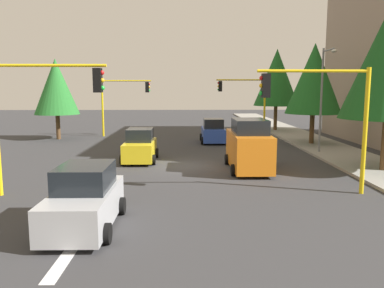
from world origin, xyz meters
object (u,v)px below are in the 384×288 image
street_lamp_curbside (324,89)px  car_yellow (140,146)px  traffic_signal_near_right (41,102)px  tree_roadside_mid (314,79)px  tree_opposite_side (56,87)px  traffic_signal_far_left (245,95)px  traffic_signal_far_right (123,96)px  traffic_signal_near_left (321,105)px  tree_roadside_far (277,78)px  car_silver (85,200)px  delivery_van_orange (249,147)px  car_blue (213,132)px

street_lamp_curbside → car_yellow: size_ratio=1.79×
traffic_signal_near_right → tree_roadside_mid: 21.04m
tree_opposite_side → traffic_signal_far_left: bearing=96.9°
traffic_signal_near_right → tree_opposite_side: (-18.00, -5.34, 0.70)m
traffic_signal_far_right → car_yellow: size_ratio=1.34×
traffic_signal_near_left → tree_roadside_far: tree_roadside_far is taller
tree_roadside_mid → tree_roadside_far: (-10.00, -0.50, 0.39)m
car_silver → traffic_signal_far_right: bearing=-173.8°
traffic_signal_far_left → tree_opposite_side: tree_opposite_side is taller
traffic_signal_near_right → tree_roadside_mid: bearing=131.8°
delivery_van_orange → tree_roadside_far: bearing=162.7°
tree_roadside_mid → tree_opposite_side: tree_roadside_mid is taller
traffic_signal_far_left → traffic_signal_near_left: size_ratio=1.03×
traffic_signal_far_right → tree_roadside_far: tree_roadside_far is taller
traffic_signal_far_right → street_lamp_curbside: bearing=55.0°
car_silver → street_lamp_curbside: bearing=137.5°
tree_roadside_mid → car_silver: (17.75, -13.05, -4.23)m
tree_roadside_far → tree_opposite_side: bearing=-73.7°
street_lamp_curbside → delivery_van_orange: bearing=-49.7°
delivery_van_orange → car_silver: bearing=-37.6°
traffic_signal_far_right → car_yellow: traffic_signal_far_right is taller
traffic_signal_near_right → car_silver: (3.75, 2.60, -2.95)m
street_lamp_curbside → delivery_van_orange: (4.81, -5.67, -3.07)m
car_yellow → car_silver: 11.31m
traffic_signal_far_left → street_lamp_curbside: size_ratio=0.76×
tree_roadside_far → car_blue: 11.95m
tree_opposite_side → car_yellow: size_ratio=1.78×
delivery_van_orange → car_yellow: bearing=-114.1°
car_yellow → traffic_signal_far_right: bearing=-166.4°
traffic_signal_far_right → street_lamp_curbside: size_ratio=0.75×
car_silver → car_blue: bearing=164.2°
tree_roadside_far → car_yellow: tree_roadside_far is taller
traffic_signal_near_right → traffic_signal_far_right: bearing=179.9°
tree_roadside_far → traffic_signal_far_right: bearing=-75.2°
tree_opposite_side → tree_roadside_far: bearing=106.3°
tree_opposite_side → traffic_signal_far_right: bearing=110.4°
tree_roadside_mid → traffic_signal_far_left: bearing=-144.0°
traffic_signal_near_left → delivery_van_orange: size_ratio=1.09×
traffic_signal_near_right → car_blue: 17.78m
traffic_signal_near_left → car_yellow: (-7.55, -8.25, -2.81)m
traffic_signal_near_right → car_silver: bearing=34.7°
traffic_signal_far_right → tree_roadside_mid: bearing=69.0°
traffic_signal_near_right → tree_roadside_mid: tree_roadside_mid is taller
tree_roadside_far → delivery_van_orange: (19.20, -5.97, -4.23)m
car_yellow → traffic_signal_far_left: bearing=146.4°
traffic_signal_far_left → tree_opposite_side: size_ratio=0.77×
traffic_signal_far_right → tree_roadside_far: bearing=104.8°
traffic_signal_far_right → traffic_signal_near_right: traffic_signal_near_right is taller
car_yellow → street_lamp_curbside: bearing=99.9°
traffic_signal_far_right → tree_roadside_mid: size_ratio=0.67×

